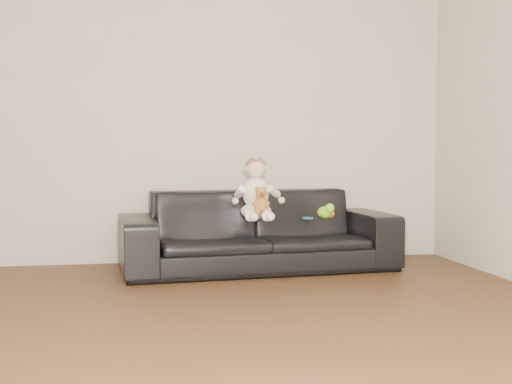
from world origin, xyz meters
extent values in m
plane|color=#49301A|center=(0.00, 0.00, 0.00)|extent=(5.50, 5.50, 0.00)
plane|color=beige|center=(0.00, 2.75, 1.30)|extent=(5.00, 0.00, 5.00)
imported|color=black|center=(0.71, 2.25, 0.32)|extent=(2.28, 1.05, 0.65)
ellipsoid|color=#FBD4DA|center=(0.68, 2.14, 0.49)|extent=(0.30, 0.27, 0.13)
ellipsoid|color=white|center=(0.68, 2.16, 0.64)|extent=(0.25, 0.23, 0.26)
sphere|color=beige|center=(0.68, 2.14, 0.84)|extent=(0.21, 0.21, 0.17)
ellipsoid|color=#8C603F|center=(0.68, 2.15, 0.86)|extent=(0.21, 0.21, 0.12)
cylinder|color=#FBD4DA|center=(0.63, 1.98, 0.47)|extent=(0.13, 0.22, 0.08)
cylinder|color=#FBD4DA|center=(0.73, 1.98, 0.47)|extent=(0.13, 0.22, 0.08)
sphere|color=white|center=(0.62, 1.88, 0.47)|extent=(0.09, 0.09, 0.07)
sphere|color=white|center=(0.74, 1.88, 0.47)|extent=(0.09, 0.09, 0.07)
cylinder|color=white|center=(0.54, 2.10, 0.65)|extent=(0.11, 0.19, 0.11)
cylinder|color=white|center=(0.81, 2.10, 0.65)|extent=(0.11, 0.19, 0.11)
ellipsoid|color=#A96530|center=(0.69, 1.98, 0.56)|extent=(0.14, 0.13, 0.13)
sphere|color=#A96530|center=(0.69, 1.97, 0.65)|extent=(0.11, 0.11, 0.09)
sphere|color=#A96530|center=(0.66, 1.98, 0.68)|extent=(0.04, 0.04, 0.03)
sphere|color=#A96530|center=(0.72, 1.98, 0.68)|extent=(0.04, 0.04, 0.03)
sphere|color=#593819|center=(0.69, 1.93, 0.64)|extent=(0.04, 0.04, 0.03)
ellipsoid|color=#86E61B|center=(1.24, 2.12, 0.47)|extent=(0.15, 0.17, 0.10)
sphere|color=orange|center=(1.30, 2.15, 0.46)|extent=(0.07, 0.07, 0.06)
cylinder|color=#166DB7|center=(1.10, 2.12, 0.43)|extent=(0.12, 0.12, 0.01)
camera|label=1|loc=(-0.20, -2.91, 0.95)|focal=45.00mm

